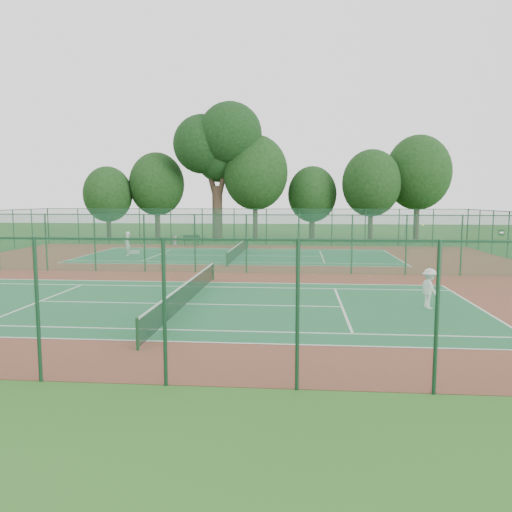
# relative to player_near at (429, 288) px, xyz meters

# --- Properties ---
(ground) EXTENTS (120.00, 120.00, 0.00)m
(ground) POSITION_rel_player_near_xyz_m (-9.84, 9.00, -0.83)
(ground) COLOR #265B1C
(ground) RESTS_ON ground
(red_pad) EXTENTS (40.00, 36.00, 0.01)m
(red_pad) POSITION_rel_player_near_xyz_m (-9.84, 9.00, -0.82)
(red_pad) COLOR maroon
(red_pad) RESTS_ON ground
(court_near) EXTENTS (23.77, 10.97, 0.01)m
(court_near) POSITION_rel_player_near_xyz_m (-9.84, -0.00, -0.81)
(court_near) COLOR #1E613A
(court_near) RESTS_ON red_pad
(court_far) EXTENTS (23.77, 10.97, 0.01)m
(court_far) POSITION_rel_player_near_xyz_m (-9.84, 18.00, -0.81)
(court_far) COLOR #1F633E
(court_far) RESTS_ON red_pad
(fence_north) EXTENTS (40.00, 0.09, 3.50)m
(fence_north) POSITION_rel_player_near_xyz_m (-9.84, 27.00, 0.93)
(fence_north) COLOR #1C5437
(fence_north) RESTS_ON ground
(fence_south) EXTENTS (40.00, 0.09, 3.50)m
(fence_south) POSITION_rel_player_near_xyz_m (-9.84, -9.00, 0.93)
(fence_south) COLOR #1B532D
(fence_south) RESTS_ON ground
(fence_divider) EXTENTS (40.00, 0.09, 3.50)m
(fence_divider) POSITION_rel_player_near_xyz_m (-9.84, 9.00, 0.93)
(fence_divider) COLOR #1B5231
(fence_divider) RESTS_ON ground
(tennis_net_near) EXTENTS (0.10, 12.90, 0.97)m
(tennis_net_near) POSITION_rel_player_near_xyz_m (-9.84, -0.00, -0.28)
(tennis_net_near) COLOR #133619
(tennis_net_near) RESTS_ON ground
(tennis_net_far) EXTENTS (0.10, 12.90, 0.97)m
(tennis_net_far) POSITION_rel_player_near_xyz_m (-9.84, 18.00, -0.28)
(tennis_net_far) COLOR #153922
(tennis_net_far) RESTS_ON ground
(player_near) EXTENTS (0.87, 1.17, 1.61)m
(player_near) POSITION_rel_player_near_xyz_m (0.00, 0.00, 0.00)
(player_near) COLOR white
(player_near) RESTS_ON court_near
(player_far) EXTENTS (0.62, 0.78, 1.87)m
(player_far) POSITION_rel_player_near_xyz_m (-18.37, 17.08, 0.13)
(player_far) COLOR silver
(player_far) RESTS_ON court_far
(trash_bin) EXTENTS (0.48, 0.48, 0.87)m
(trash_bin) POSITION_rel_player_near_xyz_m (-17.05, 26.54, -0.38)
(trash_bin) COLOR slate
(trash_bin) RESTS_ON red_pad
(bench) EXTENTS (1.65, 0.89, 0.98)m
(bench) POSITION_rel_player_near_xyz_m (-15.39, 26.45, -0.31)
(bench) COLOR black
(bench) RESTS_ON red_pad
(kit_bag) EXTENTS (0.77, 0.32, 0.29)m
(kit_bag) POSITION_rel_player_near_xyz_m (-18.31, 18.46, -0.67)
(kit_bag) COLOR silver
(kit_bag) RESTS_ON red_pad
(stray_ball_a) EXTENTS (0.07, 0.07, 0.07)m
(stray_ball_a) POSITION_rel_player_near_xyz_m (-4.40, 8.37, -0.78)
(stray_ball_a) COLOR gold
(stray_ball_a) RESTS_ON red_pad
(stray_ball_b) EXTENTS (0.08, 0.08, 0.08)m
(stray_ball_b) POSITION_rel_player_near_xyz_m (-1.21, 8.11, -0.78)
(stray_ball_b) COLOR #B5C52D
(stray_ball_b) RESTS_ON red_pad
(stray_ball_c) EXTENTS (0.07, 0.07, 0.07)m
(stray_ball_c) POSITION_rel_player_near_xyz_m (-12.68, 8.10, -0.78)
(stray_ball_c) COLOR gold
(stray_ball_c) RESTS_ON red_pad
(big_tree) EXTENTS (9.32, 6.82, 14.32)m
(big_tree) POSITION_rel_player_near_xyz_m (-13.71, 32.17, 9.31)
(big_tree) COLOR #34271C
(big_tree) RESTS_ON ground
(evergreen_row) EXTENTS (39.00, 5.00, 12.00)m
(evergreen_row) POSITION_rel_player_near_xyz_m (-9.34, 33.25, -0.83)
(evergreen_row) COLOR black
(evergreen_row) RESTS_ON ground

